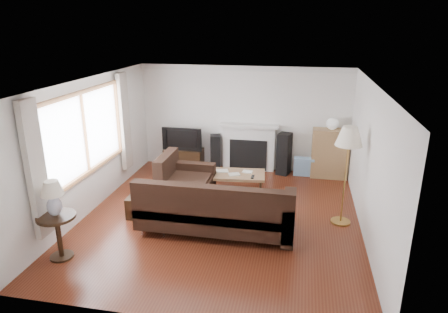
% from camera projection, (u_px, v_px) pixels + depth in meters
% --- Properties ---
extents(room, '(5.10, 5.60, 2.54)m').
position_uv_depth(room, '(221.00, 154.00, 7.01)').
color(room, '#592313').
rests_on(room, ground).
extents(window, '(0.12, 2.74, 1.54)m').
position_uv_depth(window, '(85.00, 133.00, 7.18)').
color(window, brown).
rests_on(window, room).
extents(curtain_near, '(0.10, 0.35, 2.10)m').
position_uv_depth(curtain_near, '(36.00, 170.00, 5.81)').
color(curtain_near, beige).
rests_on(curtain_near, room).
extents(curtain_far, '(0.10, 0.35, 2.10)m').
position_uv_depth(curtain_far, '(124.00, 122.00, 8.63)').
color(curtain_far, beige).
rests_on(curtain_far, room).
extents(fireplace, '(1.40, 0.26, 1.15)m').
position_uv_depth(fireplace, '(249.00, 147.00, 9.66)').
color(fireplace, white).
rests_on(fireplace, room).
extents(tv_stand, '(0.95, 0.43, 0.47)m').
position_uv_depth(tv_stand, '(184.00, 158.00, 9.93)').
color(tv_stand, black).
rests_on(tv_stand, ground).
extents(television, '(0.98, 0.13, 0.56)m').
position_uv_depth(television, '(183.00, 138.00, 9.76)').
color(television, black).
rests_on(television, tv_stand).
extents(speaker_left, '(0.30, 0.33, 0.86)m').
position_uv_depth(speaker_left, '(215.00, 152.00, 9.77)').
color(speaker_left, black).
rests_on(speaker_left, ground).
extents(speaker_right, '(0.36, 0.40, 1.00)m').
position_uv_depth(speaker_right, '(284.00, 154.00, 9.41)').
color(speaker_right, black).
rests_on(speaker_right, ground).
extents(bookshelf, '(0.83, 0.39, 1.14)m').
position_uv_depth(bookshelf, '(330.00, 154.00, 9.20)').
color(bookshelf, '#977146').
rests_on(bookshelf, ground).
extents(globe_lamp, '(0.27, 0.27, 0.27)m').
position_uv_depth(globe_lamp, '(332.00, 124.00, 8.98)').
color(globe_lamp, white).
rests_on(globe_lamp, bookshelf).
extents(sectional_sofa, '(2.88, 2.10, 0.93)m').
position_uv_depth(sectional_sofa, '(217.00, 206.00, 6.81)').
color(sectional_sofa, black).
rests_on(sectional_sofa, ground).
extents(coffee_table, '(1.29, 0.79, 0.48)m').
position_uv_depth(coffee_table, '(235.00, 184.00, 8.34)').
color(coffee_table, olive).
rests_on(coffee_table, ground).
extents(footstool, '(0.49, 0.49, 0.40)m').
position_uv_depth(footstool, '(142.00, 206.00, 7.43)').
color(footstool, black).
rests_on(footstool, ground).
extents(floor_lamp, '(0.60, 0.60, 1.79)m').
position_uv_depth(floor_lamp, '(345.00, 176.00, 6.95)').
color(floor_lamp, '#A57E39').
rests_on(floor_lamp, ground).
extents(side_table, '(0.57, 0.57, 0.72)m').
position_uv_depth(side_table, '(59.00, 237.00, 6.05)').
color(side_table, black).
rests_on(side_table, ground).
extents(table_lamp, '(0.34, 0.34, 0.55)m').
position_uv_depth(table_lamp, '(53.00, 199.00, 5.85)').
color(table_lamp, silver).
rests_on(table_lamp, side_table).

